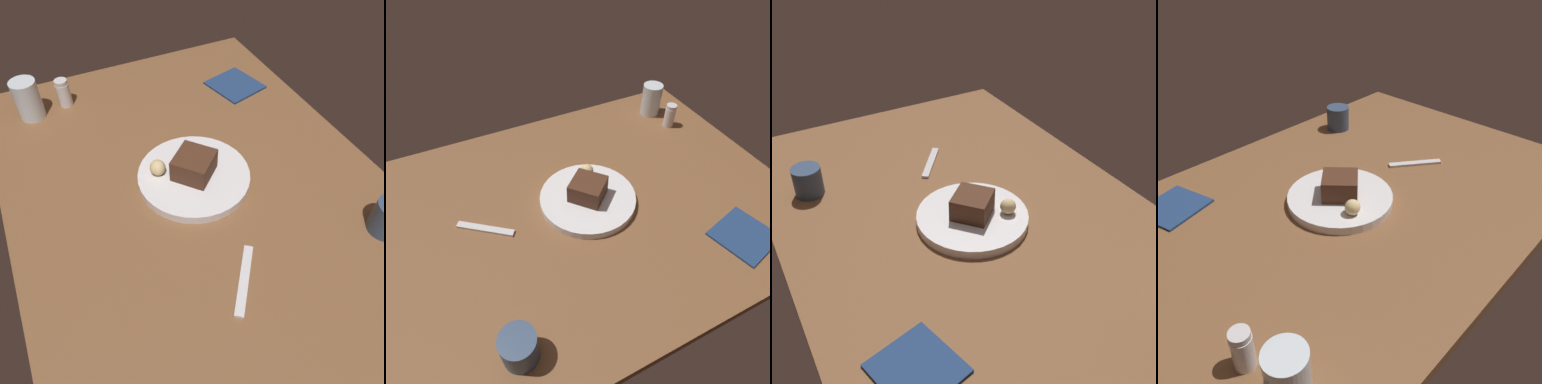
{
  "view_description": "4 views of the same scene",
  "coord_description": "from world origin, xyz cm",
  "views": [
    {
      "loc": [
        -50.94,
        26.76,
        69.07
      ],
      "look_at": [
        -1.53,
        3.4,
        6.65
      ],
      "focal_mm": 36.23,
      "sensor_mm": 36.0,
      "label": 1
    },
    {
      "loc": [
        -25.44,
        -55.26,
        70.95
      ],
      "look_at": [
        1.76,
        0.09,
        7.88
      ],
      "focal_mm": 31.73,
      "sensor_mm": 36.0,
      "label": 2
    },
    {
      "loc": [
        79.38,
        -44.0,
        72.55
      ],
      "look_at": [
        0.25,
        0.27,
        8.54
      ],
      "focal_mm": 44.68,
      "sensor_mm": 36.0,
      "label": 3
    },
    {
      "loc": [
        62.65,
        57.83,
        61.73
      ],
      "look_at": [
        4.43,
        3.12,
        7.29
      ],
      "focal_mm": 38.1,
      "sensor_mm": 36.0,
      "label": 4
    }
  ],
  "objects": [
    {
      "name": "bread_roll",
      "position": [
        8.17,
        7.4,
        6.97
      ],
      "size": [
        3.66,
        3.66,
        3.66
      ],
      "primitive_type": "sphere",
      "color": "#DBC184",
      "rests_on": "dessert_plate"
    },
    {
      "name": "chocolate_cake_slice",
      "position": [
        4.62,
        -0.05,
        7.83
      ],
      "size": [
        11.78,
        11.81,
        5.36
      ],
      "primitive_type": "cube",
      "rotation": [
        0.0,
        0.0,
        2.3
      ],
      "color": "#472819",
      "rests_on": "dessert_plate"
    },
    {
      "name": "folded_napkin",
      "position": [
        34.09,
        -27.56,
        3.3
      ],
      "size": [
        16.41,
        15.98,
        0.6
      ],
      "primitive_type": "cube",
      "rotation": [
        0.0,
        0.0,
        0.25
      ],
      "color": "navy",
      "rests_on": "dining_table"
    },
    {
      "name": "dining_table",
      "position": [
        0.0,
        0.0,
        1.5
      ],
      "size": [
        120.0,
        84.0,
        3.0
      ],
      "primitive_type": "cube",
      "color": "brown",
      "rests_on": "ground"
    },
    {
      "name": "dessert_plate",
      "position": [
        4.66,
        0.18,
        4.07
      ],
      "size": [
        25.83,
        25.83,
        2.15
      ],
      "primitive_type": "cylinder",
      "color": "silver",
      "rests_on": "dining_table"
    },
    {
      "name": "coffee_cup",
      "position": [
        -24.97,
        -29.92,
        6.74
      ],
      "size": [
        7.16,
        7.16,
        7.48
      ],
      "primitive_type": "cylinder",
      "color": "#334766",
      "rests_on": "dining_table"
    },
    {
      "name": "dessert_spoon",
      "position": [
        -22.97,
        2.69,
        3.35
      ],
      "size": [
        13.01,
        10.53,
        0.7
      ],
      "primitive_type": "cube",
      "rotation": [
        0.0,
        0.0,
        2.49
      ],
      "color": "silver",
      "rests_on": "dining_table"
    }
  ]
}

